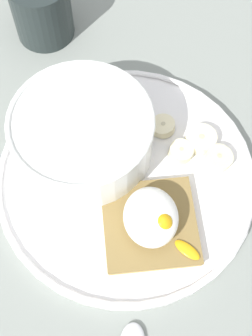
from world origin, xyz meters
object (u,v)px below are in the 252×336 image
Objects in this scene: oatmeal_bowl at (83,135)px; toast_slice at (150,224)px; banana_slice_left at (163,126)px; banana_slice_back at (201,139)px; banana_slice_front at (181,152)px; banana_slice_right at (218,158)px; coffee_mug at (41,7)px; poached_egg at (152,218)px.

toast_slice is (-9.60, -6.14, -2.65)cm from oatmeal_bowl.
banana_slice_back is at bearing -118.70° from banana_slice_left.
banana_slice_front is 0.99× the size of banana_slice_left.
banana_slice_back is (1.39, -2.46, -0.06)cm from banana_slice_front.
banana_slice_right is (6.78, -8.33, 0.14)cm from toast_slice.
banana_slice_front reaches higher than banana_slice_left.
coffee_mug is at bearing 12.43° from oatmeal_bowl.
oatmeal_bowl is 11.53cm from poached_egg.
banana_slice_front is at bearing -157.06° from banana_slice_left.
poached_egg is 11.82cm from banana_slice_back.
banana_slice_left is at bearing -13.33° from poached_egg.
oatmeal_bowl is 13.23cm from banana_slice_back.
oatmeal_bowl is 14.95cm from banana_slice_right.
poached_egg reaches higher than toast_slice.
toast_slice is at bearing 129.15° from banana_slice_right.
banana_slice_left is 0.36× the size of coffee_mug.
oatmeal_bowl is 1.43× the size of coffee_mug.
banana_slice_front is (-1.62, -10.50, -2.55)cm from oatmeal_bowl.
toast_slice is 1.92× the size of banana_slice_back.
toast_slice is at bearing 166.12° from banana_slice_left.
banana_slice_left is at bearing -13.88° from toast_slice.
banana_slice_left reaches higher than toast_slice.
oatmeal_bowl is 19.31cm from coffee_mug.
banana_slice_left is at bearing 22.94° from banana_slice_front.
oatmeal_bowl is 10.93cm from banana_slice_front.
banana_slice_left is 21.56cm from coffee_mug.
banana_slice_back is 3.00cm from banana_slice_right.
oatmeal_bowl is 3.03× the size of banana_slice_back.
toast_slice is at bearing 143.94° from banana_slice_back.
coffee_mug is (19.08, 17.12, 2.34)cm from banana_slice_back.
oatmeal_bowl is 3.98× the size of banana_slice_front.
banana_slice_back reaches higher than banana_slice_left.
poached_egg is at bearing 152.16° from banana_slice_front.
oatmeal_bowl reaches higher than banana_slice_right.
poached_egg reaches higher than banana_slice_right.
banana_slice_back is at bearing 30.11° from banana_slice_right.
banana_slice_back is 0.47× the size of coffee_mug.
banana_slice_right is (-2.59, -1.50, 0.09)cm from banana_slice_back.
oatmeal_bowl is at bearing -167.57° from coffee_mug.
coffee_mug is at bearing 35.61° from banana_slice_front.
banana_slice_front is at bearing -144.39° from coffee_mug.
poached_egg is (-0.09, -0.09, 2.24)cm from toast_slice.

